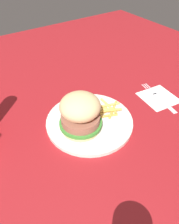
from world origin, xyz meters
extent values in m
plane|color=maroon|center=(0.00, 0.00, 0.00)|extent=(1.60, 1.60, 0.00)
cylinder|color=silver|center=(0.01, -0.01, 0.01)|extent=(0.25, 0.25, 0.01)
cylinder|color=tan|center=(0.02, -0.05, 0.02)|extent=(0.11, 0.11, 0.02)
cylinder|color=#387F2D|center=(0.02, -0.05, 0.03)|extent=(0.12, 0.12, 0.01)
cylinder|color=#8E5B47|center=(0.02, -0.05, 0.05)|extent=(0.10, 0.10, 0.02)
ellipsoid|color=tan|center=(0.02, -0.05, 0.09)|extent=(0.11, 0.11, 0.06)
cylinder|color=#E5B251|center=(0.01, 0.05, 0.02)|extent=(0.01, 0.06, 0.01)
cylinder|color=#E5B251|center=(-0.01, 0.07, 0.02)|extent=(0.03, 0.07, 0.01)
cylinder|color=gold|center=(0.02, 0.03, 0.02)|extent=(0.04, 0.08, 0.01)
cylinder|color=gold|center=(0.01, 0.07, 0.02)|extent=(0.05, 0.07, 0.01)
cylinder|color=#E5B251|center=(-0.01, 0.07, 0.02)|extent=(0.08, 0.01, 0.01)
cylinder|color=#E5B251|center=(0.01, 0.05, 0.02)|extent=(0.04, 0.06, 0.01)
cylinder|color=gold|center=(0.01, 0.05, 0.02)|extent=(0.04, 0.07, 0.01)
cylinder|color=gold|center=(-0.01, 0.03, 0.02)|extent=(0.02, 0.06, 0.01)
cube|color=white|center=(0.04, 0.25, 0.00)|extent=(0.12, 0.12, 0.00)
cube|color=silver|center=(0.07, 0.24, 0.00)|extent=(0.11, 0.04, 0.00)
cube|color=silver|center=(0.00, 0.26, 0.00)|extent=(0.04, 0.03, 0.00)
cylinder|color=silver|center=(-0.03, 0.27, 0.00)|extent=(0.03, 0.01, 0.00)
cylinder|color=silver|center=(-0.04, 0.26, 0.00)|extent=(0.03, 0.01, 0.00)
cylinder|color=silver|center=(-0.04, 0.25, 0.00)|extent=(0.03, 0.01, 0.00)
camera|label=1|loc=(0.36, -0.26, 0.43)|focal=33.34mm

